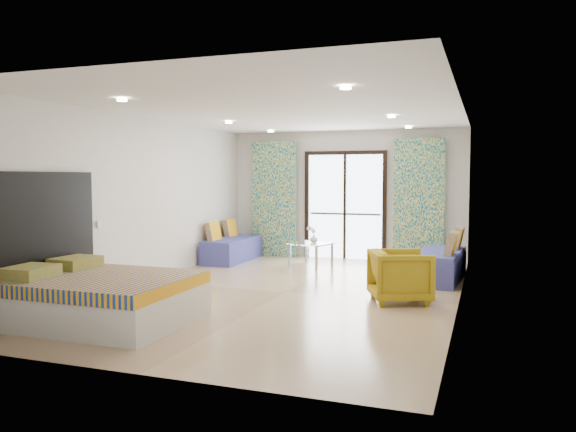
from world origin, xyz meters
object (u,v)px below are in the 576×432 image
(daybed_left, at_px, (232,248))
(coffee_table, at_px, (311,246))
(armchair, at_px, (400,273))
(bed, at_px, (102,298))
(daybed_right, at_px, (440,264))

(daybed_left, relative_size, coffee_table, 2.04)
(armchair, bearing_deg, daybed_left, 33.14)
(coffee_table, bearing_deg, daybed_left, 175.86)
(coffee_table, xyz_separation_m, armchair, (2.09, -2.55, -0.01))
(bed, distance_m, daybed_right, 5.50)
(bed, distance_m, daybed_left, 5.01)
(daybed_right, height_order, coffee_table, daybed_right)
(daybed_left, height_order, coffee_table, daybed_left)
(bed, height_order, daybed_left, daybed_left)
(coffee_table, bearing_deg, armchair, -50.72)
(daybed_right, bearing_deg, daybed_left, 173.16)
(bed, xyz_separation_m, daybed_right, (3.59, 4.16, -0.02))
(daybed_right, xyz_separation_m, coffee_table, (-2.48, 0.68, 0.13))
(bed, xyz_separation_m, coffee_table, (1.12, 4.84, 0.11))
(coffee_table, bearing_deg, bed, -103.00)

